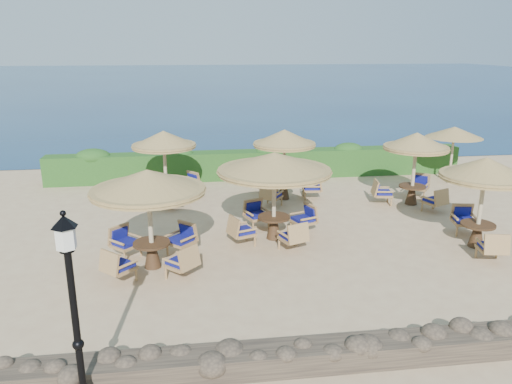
% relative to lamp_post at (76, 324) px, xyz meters
% --- Properties ---
extents(ground, '(120.00, 120.00, 0.00)m').
position_rel_lamp_post_xyz_m(ground, '(4.80, 6.80, -1.55)').
color(ground, tan).
rests_on(ground, ground).
extents(sea, '(160.00, 160.00, 0.00)m').
position_rel_lamp_post_xyz_m(sea, '(4.80, 76.80, -1.55)').
color(sea, '#0B2348').
rests_on(sea, ground).
extents(hedge, '(18.00, 0.90, 1.20)m').
position_rel_lamp_post_xyz_m(hedge, '(4.80, 14.00, -0.95)').
color(hedge, '#1B4415').
rests_on(hedge, ground).
extents(stone_wall, '(15.00, 0.65, 0.44)m').
position_rel_lamp_post_xyz_m(stone_wall, '(4.80, 0.60, -1.33)').
color(stone_wall, brown).
rests_on(stone_wall, ground).
extents(lamp_post, '(0.44, 0.44, 3.31)m').
position_rel_lamp_post_xyz_m(lamp_post, '(0.00, 0.00, 0.00)').
color(lamp_post, black).
rests_on(lamp_post, ground).
extents(extra_parasol, '(2.30, 2.30, 2.41)m').
position_rel_lamp_post_xyz_m(extra_parasol, '(12.60, 12.00, 0.62)').
color(extra_parasol, tan).
rests_on(extra_parasol, ground).
extents(cafe_set_0, '(2.94, 2.94, 2.65)m').
position_rel_lamp_post_xyz_m(cafe_set_0, '(0.74, 5.28, 0.31)').
color(cafe_set_0, tan).
rests_on(cafe_set_0, ground).
extents(cafe_set_1, '(3.37, 3.37, 2.65)m').
position_rel_lamp_post_xyz_m(cafe_set_1, '(4.23, 6.85, 0.40)').
color(cafe_set_1, tan).
rests_on(cafe_set_1, ground).
extents(cafe_set_2, '(2.47, 2.88, 2.65)m').
position_rel_lamp_post_xyz_m(cafe_set_2, '(9.94, 5.44, 0.39)').
color(cafe_set_2, tan).
rests_on(cafe_set_2, ground).
extents(cafe_set_3, '(2.73, 2.61, 2.65)m').
position_rel_lamp_post_xyz_m(cafe_set_3, '(0.89, 11.07, 0.23)').
color(cafe_set_3, tan).
rests_on(cafe_set_3, ground).
extents(cafe_set_4, '(2.59, 2.76, 2.65)m').
position_rel_lamp_post_xyz_m(cafe_set_4, '(5.27, 10.76, 0.23)').
color(cafe_set_4, tan).
rests_on(cafe_set_4, ground).
extents(cafe_set_5, '(2.60, 2.74, 2.65)m').
position_rel_lamp_post_xyz_m(cafe_set_5, '(9.79, 9.50, 0.23)').
color(cafe_set_5, tan).
rests_on(cafe_set_5, ground).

